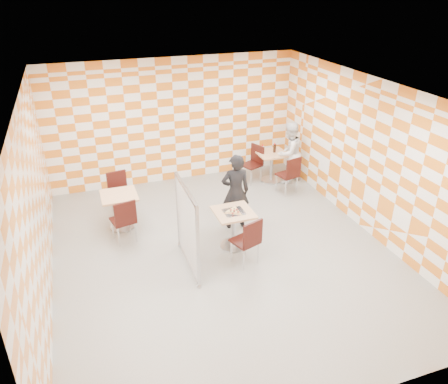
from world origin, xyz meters
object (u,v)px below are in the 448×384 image
chair_second_front (290,173)px  partition (187,227)px  chair_main_front (248,239)px  chair_second_side (254,161)px  soda_bottle (275,148)px  man_dark (235,192)px  man_white (289,153)px  empty_table (120,205)px  chair_empty_near (124,218)px  main_table (233,223)px  sport_bottle (263,149)px  chair_empty_far (119,190)px  second_table (272,162)px

chair_second_front → partition: bearing=-146.6°
chair_main_front → partition: (-1.00, 0.33, 0.25)m
chair_second_side → soda_bottle: bearing=-14.3°
man_dark → man_white: (1.99, 1.59, -0.02)m
chair_second_side → empty_table: bearing=-160.9°
chair_second_front → chair_empty_near: 4.00m
chair_second_front → chair_second_side: 1.07m
empty_table → chair_second_side: (3.41, 1.18, 0.04)m
partition → chair_main_front: bearing=-18.2°
empty_table → partition: (0.94, -1.72, 0.28)m
main_table → chair_second_front: 2.59m
sport_bottle → chair_empty_far: bearing=-171.9°
chair_empty_far → soda_bottle: bearing=6.0°
empty_table → man_white: size_ratio=0.49×
chair_second_front → sport_bottle: sport_bottle is taller
partition → man_dark: man_dark is taller
chair_empty_near → second_table: bearing=23.5°
chair_main_front → chair_empty_far: bearing=124.6°
chair_main_front → second_table: bearing=58.7°
chair_empty_far → man_white: 4.13m
main_table → man_white: size_ratio=0.49×
chair_empty_far → partition: size_ratio=0.60×
second_table → sport_bottle: 0.40m
empty_table → man_white: bearing=11.7°
chair_second_front → man_dark: bearing=-150.7°
main_table → second_table: (1.92, 2.45, 0.00)m
empty_table → chair_main_front: bearing=-46.7°
chair_second_side → chair_empty_near: 3.85m
partition → man_dark: size_ratio=0.98×
second_table → empty_table: (-3.82, -1.05, 0.00)m
chair_second_front → chair_empty_near: (-3.91, -0.85, 0.00)m
chair_second_side → man_white: 0.87m
chair_second_side → partition: partition is taller
main_table → chair_second_side: (1.51, 2.58, 0.04)m
chair_second_front → soda_bottle: size_ratio=4.02×
man_dark → sport_bottle: bearing=-120.7°
chair_second_side → man_white: bearing=-22.5°
man_dark → man_white: bearing=-135.1°
main_table → chair_empty_near: 2.06m
partition → chair_second_side: bearing=49.6°
chair_empty_near → partition: bearing=-50.0°
second_table → chair_main_front: chair_main_front is taller
chair_empty_far → sport_bottle: bearing=8.1°
partition → man_dark: 1.60m
second_table → chair_second_front: bearing=-83.5°
man_dark → soda_bottle: 2.47m
second_table → man_white: (0.37, -0.18, 0.26)m
sport_bottle → empty_table: bearing=-162.2°
partition → man_white: 4.15m
second_table → man_white: size_ratio=0.49×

